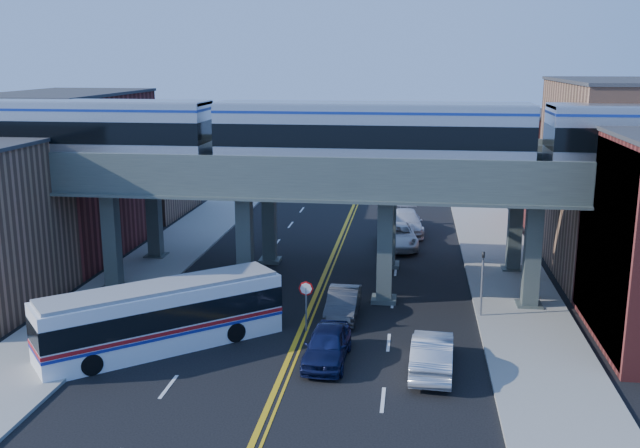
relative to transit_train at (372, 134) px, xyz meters
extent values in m
plane|color=black|center=(-3.18, -8.00, -9.47)|extent=(120.00, 120.00, 0.00)
cube|color=gray|center=(-14.68, 2.00, -9.39)|extent=(5.00, 70.00, 0.16)
cube|color=gray|center=(8.32, 2.00, -9.39)|extent=(5.00, 70.00, 0.16)
cube|color=maroon|center=(-21.68, 8.00, -3.97)|extent=(8.00, 14.00, 11.00)
cube|color=#94654C|center=(-21.68, 21.00, -5.47)|extent=(8.00, 10.00, 8.00)
cube|color=#94654C|center=(15.32, 8.00, -3.47)|extent=(8.00, 14.00, 12.00)
cube|color=maroon|center=(15.32, 21.00, -4.97)|extent=(8.00, 10.00, 9.00)
cube|color=teal|center=(11.37, -4.00, -4.72)|extent=(0.10, 9.50, 9.50)
cube|color=#3F4945|center=(-15.18, 0.00, -6.47)|extent=(0.85, 0.85, 6.00)
cube|color=#3F4945|center=(-7.18, 0.00, -6.47)|extent=(0.85, 0.85, 6.00)
cube|color=#3F4945|center=(0.82, 0.00, -6.47)|extent=(0.85, 0.85, 6.00)
cube|color=#3F4945|center=(8.82, 0.00, -6.47)|extent=(0.85, 0.85, 6.00)
cube|color=#444E49|center=(-3.18, 0.00, -2.77)|extent=(52.00, 3.60, 1.40)
cube|color=#3F4945|center=(-15.18, 7.00, -6.47)|extent=(0.85, 0.85, 6.00)
cube|color=#3F4945|center=(-7.18, 7.00, -6.47)|extent=(0.85, 0.85, 6.00)
cube|color=#3F4945|center=(0.82, 7.00, -6.47)|extent=(0.85, 0.85, 6.00)
cube|color=#3F4945|center=(8.82, 7.00, -6.47)|extent=(0.85, 0.85, 6.00)
cube|color=#444E49|center=(-3.18, 7.00, -2.77)|extent=(52.00, 3.60, 1.40)
cube|color=black|center=(-12.26, 0.00, -1.93)|extent=(2.44, 2.44, 0.28)
cube|color=silver|center=(-17.65, 0.00, -0.01)|extent=(16.85, 3.21, 3.55)
cube|color=black|center=(-17.65, 0.00, 0.14)|extent=(16.87, 3.27, 1.22)
cube|color=black|center=(-5.39, 0.00, -1.93)|extent=(2.44, 2.44, 0.28)
cube|color=black|center=(5.39, 0.00, -1.93)|extent=(2.44, 2.44, 0.28)
cube|color=silver|center=(0.00, 0.00, -0.01)|extent=(16.85, 3.21, 3.55)
cube|color=black|center=(0.00, 0.00, 0.14)|extent=(16.87, 3.27, 1.22)
cube|color=black|center=(12.26, 0.00, -1.93)|extent=(2.44, 2.44, 0.28)
cylinder|color=slate|center=(-2.88, -5.00, -8.32)|extent=(0.09, 0.09, 2.30)
cylinder|color=red|center=(-2.88, -5.00, -7.22)|extent=(0.76, 0.04, 0.76)
cylinder|color=slate|center=(6.02, -2.00, -7.87)|extent=(0.12, 0.12, 3.20)
imported|color=black|center=(6.02, -2.00, -5.82)|extent=(0.15, 0.18, 0.90)
cube|color=white|center=(-9.31, -8.02, -7.97)|extent=(10.44, 9.37, 2.98)
cube|color=black|center=(-9.31, -8.02, -7.59)|extent=(10.51, 9.44, 1.01)
cube|color=#B21419|center=(-9.31, -8.02, -8.26)|extent=(10.50, 9.43, 0.17)
cylinder|color=black|center=(-12.13, -10.41, -8.98)|extent=(2.42, 2.61, 0.96)
cylinder|color=black|center=(-6.84, -5.94, -8.98)|extent=(2.42, 2.61, 0.96)
imported|color=#10163D|center=(-1.38, -8.59, -8.66)|extent=(2.03, 4.77, 1.61)
imported|color=#2E2E30|center=(-1.24, -2.74, -8.71)|extent=(1.64, 4.61, 1.51)
imported|color=silver|center=(1.25, 12.17, -8.64)|extent=(3.25, 6.15, 1.65)
imported|color=silver|center=(1.81, 16.43, -8.59)|extent=(2.98, 6.24, 1.75)
imported|color=#A8A8AD|center=(3.32, -9.01, -8.62)|extent=(2.04, 5.19, 1.68)
camera|label=1|loc=(2.26, -38.51, 4.03)|focal=40.00mm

